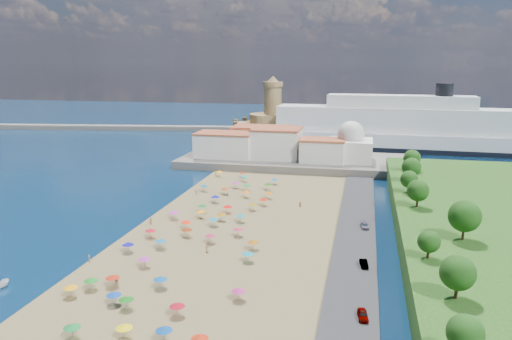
# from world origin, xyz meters

# --- Properties ---
(ground) EXTENTS (700.00, 700.00, 0.00)m
(ground) POSITION_xyz_m (0.00, 0.00, 0.00)
(ground) COLOR #071938
(ground) RESTS_ON ground
(terrace) EXTENTS (90.00, 36.00, 3.00)m
(terrace) POSITION_xyz_m (10.00, 73.00, 1.50)
(terrace) COLOR #59544C
(terrace) RESTS_ON ground
(jetty) EXTENTS (18.00, 70.00, 2.40)m
(jetty) POSITION_xyz_m (-12.00, 108.00, 1.20)
(jetty) COLOR #59544C
(jetty) RESTS_ON ground
(breakwater) EXTENTS (199.03, 34.77, 2.60)m
(breakwater) POSITION_xyz_m (-110.00, 153.00, 1.30)
(breakwater) COLOR #59544C
(breakwater) RESTS_ON ground
(waterfront_buildings) EXTENTS (57.00, 29.00, 11.00)m
(waterfront_buildings) POSITION_xyz_m (-3.05, 73.64, 7.88)
(waterfront_buildings) COLOR silver
(waterfront_buildings) RESTS_ON terrace
(domed_building) EXTENTS (16.00, 16.00, 15.00)m
(domed_building) POSITION_xyz_m (30.00, 71.00, 8.97)
(domed_building) COLOR silver
(domed_building) RESTS_ON terrace
(fortress) EXTENTS (40.00, 40.00, 32.40)m
(fortress) POSITION_xyz_m (-12.00, 138.00, 6.68)
(fortress) COLOR #9F824F
(fortress) RESTS_ON ground
(cruise_ship) EXTENTS (139.39, 26.53, 30.28)m
(cruise_ship) POSITION_xyz_m (49.94, 117.44, 8.96)
(cruise_ship) COLOR black
(cruise_ship) RESTS_ON ground
(beach_parasols) EXTENTS (32.85, 113.63, 2.20)m
(beach_parasols) POSITION_xyz_m (-0.96, -10.97, 2.15)
(beach_parasols) COLOR gray
(beach_parasols) RESTS_ON beach
(beachgoers) EXTENTS (37.17, 86.36, 1.84)m
(beachgoers) POSITION_xyz_m (-4.45, 0.21, 1.13)
(beachgoers) COLOR tan
(beachgoers) RESTS_ON beach
(parked_cars) EXTENTS (2.27, 47.93, 1.28)m
(parked_cars) POSITION_xyz_m (36.00, -21.20, 1.32)
(parked_cars) COLOR gray
(parked_cars) RESTS_ON promenade
(hillside_trees) EXTENTS (12.78, 108.38, 7.82)m
(hillside_trees) POSITION_xyz_m (49.51, -4.32, 10.05)
(hillside_trees) COLOR #382314
(hillside_trees) RESTS_ON hillside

